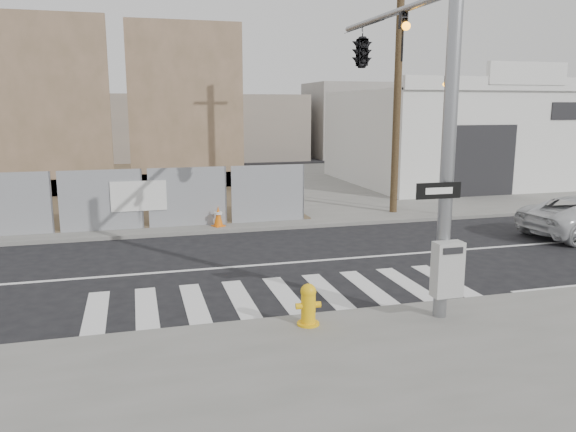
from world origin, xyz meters
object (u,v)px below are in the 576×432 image
object	(u,v)px
traffic_cone_d	(218,216)
signal_pole	(386,77)
auto_shop	(460,136)
fire_hydrant	(308,305)

from	to	relation	value
traffic_cone_d	signal_pole	bearing A→B (deg)	-66.37
auto_shop	fire_hydrant	xyz separation A→B (m)	(-14.10, -17.52, -2.02)
signal_pole	traffic_cone_d	distance (m)	8.47
traffic_cone_d	auto_shop	bearing A→B (deg)	30.02
auto_shop	traffic_cone_d	bearing A→B (deg)	-149.98
signal_pole	traffic_cone_d	xyz separation A→B (m)	(-2.92, 6.68, -4.32)
fire_hydrant	signal_pole	bearing A→B (deg)	49.68
fire_hydrant	auto_shop	bearing A→B (deg)	56.88
signal_pole	auto_shop	distance (m)	19.04
auto_shop	fire_hydrant	world-z (taller)	auto_shop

